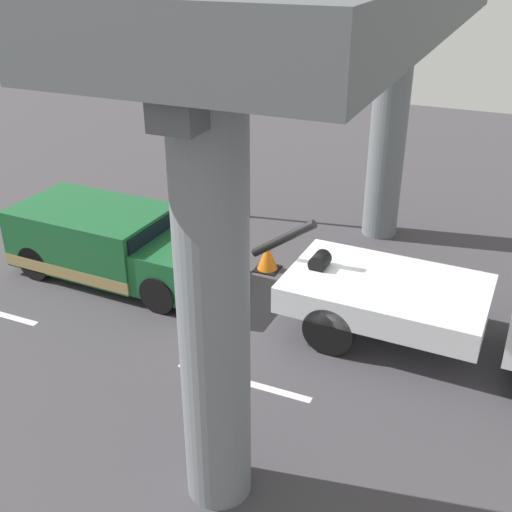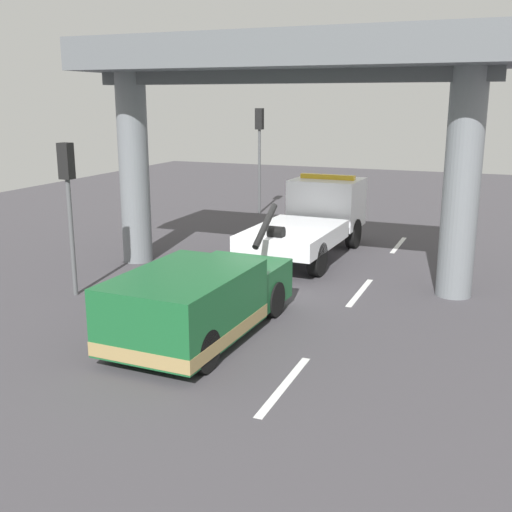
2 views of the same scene
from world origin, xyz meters
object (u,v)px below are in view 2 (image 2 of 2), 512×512
Objects in this scene: traffic_light_near at (68,185)px; tow_truck_white at (314,217)px; towed_van_green at (199,302)px; traffic_light_far at (260,138)px; traffic_cone_orange at (199,277)px.

tow_truck_white is at bearing -32.84° from traffic_light_near.
traffic_light_far reaches higher than towed_van_green.
traffic_light_far reaches higher than traffic_light_near.
tow_truck_white is 8.30m from traffic_light_near.
tow_truck_white reaches higher than towed_van_green.
traffic_light_far is at bearing 13.70° from traffic_cone_orange.
traffic_cone_orange is at bearing 27.04° from towed_van_green.
towed_van_green is at bearing 179.82° from tow_truck_white.
traffic_light_far is (13.00, 0.00, 0.46)m from traffic_light_near.
towed_van_green is 1.33× the size of traffic_light_near.
traffic_light_near reaches higher than traffic_cone_orange.
towed_van_green reaches higher than traffic_cone_orange.
traffic_light_near is (1.47, 4.38, 2.11)m from towed_van_green.
towed_van_green is 1.14× the size of traffic_light_far.
traffic_light_far is 11.99m from traffic_cone_orange.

